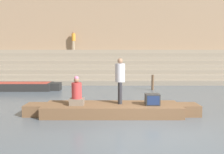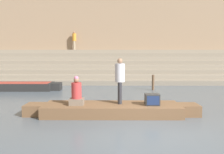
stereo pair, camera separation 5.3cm
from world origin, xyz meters
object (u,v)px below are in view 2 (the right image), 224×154
Objects in this scene: rowboat_main at (112,109)px; person_standing at (120,78)px; person_rowing at (77,94)px; tv_set at (152,99)px; moored_boat_shore at (21,86)px; mooring_post at (153,82)px; person_on_steps at (74,39)px.

person_standing reaches higher than rowboat_main.
rowboat_main is 6.02× the size of person_rowing.
person_standing is at bearing 17.74° from person_rowing.
person_rowing is 2.07× the size of tv_set.
person_rowing is at bearing 174.32° from person_standing.
person_standing reaches higher than moored_boat_shore.
person_rowing is 7.33m from moored_boat_shore.
moored_boat_shore is at bearing 136.02° from rowboat_main.
rowboat_main is 1.23m from person_standing.
rowboat_main is 8.09m from moored_boat_shore.
tv_set reaches higher than moored_boat_shore.
person_rowing reaches higher than mooring_post.
person_on_steps is (-5.25, 13.65, 3.08)m from tv_set.
rowboat_main is 3.66× the size of person_on_steps.
person_rowing is at bearing -174.69° from rowboat_main.
person_on_steps is at bearing 75.80° from moored_boat_shore.
person_on_steps is (-6.35, 7.84, 3.22)m from mooring_post.
rowboat_main is 1.45m from person_rowing.
person_on_steps reaches higher than tv_set.
mooring_post is at bearing 64.90° from person_rowing.
person_on_steps reaches higher than person_rowing.
person_standing is 0.97× the size of person_on_steps.
rowboat_main is at bearing -171.27° from person_standing.
person_rowing is 1.12× the size of mooring_post.
mooring_post reaches higher than moored_boat_shore.
rowboat_main is 14.45m from person_on_steps.
mooring_post reaches higher than tv_set.
rowboat_main is at bearing 173.28° from tv_set.
person_standing is at bearing 165.78° from tv_set.
tv_set is at bearing -100.64° from mooring_post.
person_standing is at bearing -41.33° from moored_boat_shore.
rowboat_main is 1.55m from tv_set.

